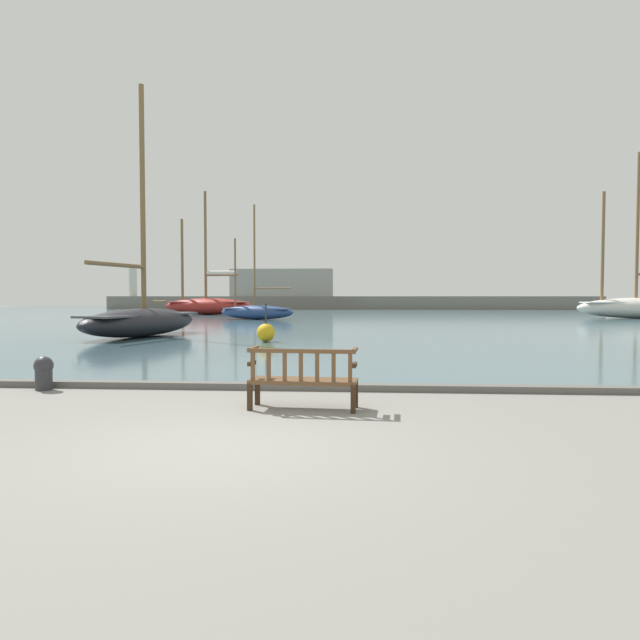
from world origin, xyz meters
TOP-DOWN VIEW (x-y plane):
  - ground_plane at (0.00, 0.00)m, footprint 160.00×160.00m
  - harbor_water at (0.00, 44.00)m, footprint 100.00×80.00m
  - quay_edge_kerb at (0.00, 3.85)m, footprint 40.00×0.30m
  - park_bench at (0.64, 2.10)m, footprint 1.63×0.63m
  - sailboat_outer_port at (-7.21, 15.73)m, footprint 3.60×7.20m
  - sailboat_nearest_port at (21.44, 36.28)m, footprint 9.14×2.98m
  - sailboat_distant_harbor at (-5.66, 32.23)m, footprint 5.53×2.67m
  - sailboat_mid_starboard at (-11.67, 41.90)m, footprint 9.07×3.24m
  - mooring_bollard at (-4.19, 3.50)m, footprint 0.34×0.34m
  - channel_buoy at (-1.83, 13.44)m, footprint 0.64×0.64m
  - far_breakwater at (-2.41, 62.35)m, footprint 59.02×2.40m

SIDE VIEW (x-z plane):
  - ground_plane at x=0.00m, z-range 0.00..0.00m
  - harbor_water at x=0.00m, z-range 0.00..0.08m
  - quay_edge_kerb at x=0.00m, z-range 0.00..0.12m
  - mooring_bollard at x=-4.19m, z-range 0.03..0.64m
  - channel_buoy at x=-1.83m, z-range -0.26..1.08m
  - park_bench at x=0.64m, z-range 0.01..0.93m
  - sailboat_distant_harbor at x=-5.66m, z-range -3.24..4.58m
  - sailboat_outer_port at x=-7.21m, z-range -4.20..5.73m
  - sailboat_nearest_port at x=21.44m, z-range -4.93..6.92m
  - sailboat_mid_starboard at x=-11.67m, z-range -4.28..6.28m
  - far_breakwater at x=-2.41m, z-range -1.28..4.26m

